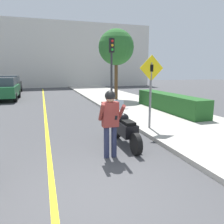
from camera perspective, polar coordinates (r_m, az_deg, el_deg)
The scene contains 12 objects.
ground_plane at distance 4.18m, azimuth -6.16°, elevation -21.32°, with size 80.00×80.00×0.00m, color #424244.
sidewalk_curb at distance 9.51m, azimuth 17.99°, elevation -2.74°, with size 4.40×44.00×0.13m.
road_center_line at distance 9.73m, azimuth -16.86°, elevation -2.75°, with size 0.12×36.00×0.01m.
building_backdrop at distance 29.54m, azimuth -16.94°, elevation 14.16°, with size 28.00×1.20×8.25m.
motorcycle at distance 6.53m, azimuth 3.45°, elevation -4.47°, with size 0.62×2.17×1.28m.
person_biker at distance 5.47m, azimuth -0.44°, elevation -1.35°, with size 0.59×0.47×1.73m.
crossing_sign at distance 7.91m, azimuth 10.11°, elevation 6.98°, with size 0.91×0.08×2.61m.
traffic_light at distance 12.30m, azimuth -0.10°, elevation 13.41°, with size 0.26×0.30×3.78m.
hedge_row at distance 11.81m, azimuth 14.54°, elevation 2.50°, with size 0.90×5.40×0.87m.
street_tree at distance 15.90m, azimuth 1.11°, elevation 16.49°, with size 2.48×2.48×4.90m.
parked_car_green at distance 18.15m, azimuth -26.26°, elevation 5.48°, with size 1.88×4.20×1.68m.
parked_car_black at distance 23.57m, azimuth -25.06°, elevation 6.58°, with size 1.88×4.20×1.68m.
Camera 1 is at (-0.67, -3.47, 2.23)m, focal length 35.00 mm.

